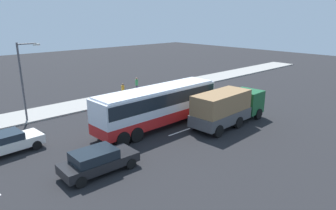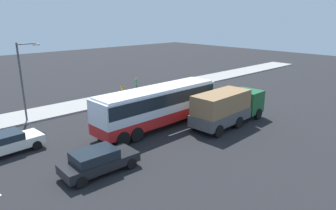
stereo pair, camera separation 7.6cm
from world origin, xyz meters
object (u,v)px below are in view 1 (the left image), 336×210
object	(u,v)px
cargo_truck	(228,106)
car_black_sedan	(98,160)
car_white_minivan	(7,142)
street_lamp	(24,76)
pedestrian_at_crossing	(123,90)
coach_bus	(158,103)
pedestrian_near_curb	(137,84)

from	to	relation	value
cargo_truck	car_black_sedan	distance (m)	12.16
car_white_minivan	street_lamp	bearing A→B (deg)	55.65
car_white_minivan	pedestrian_at_crossing	xyz separation A→B (m)	(13.26, 5.89, 0.35)
car_black_sedan	street_lamp	size ratio (longest dim) A/B	0.69
car_white_minivan	street_lamp	xyz separation A→B (m)	(3.27, 5.55, 3.21)
coach_bus	street_lamp	xyz separation A→B (m)	(-7.30, 8.59, 1.92)
pedestrian_near_curb	coach_bus	bearing A→B (deg)	80.52
cargo_truck	car_white_minivan	world-z (taller)	cargo_truck
pedestrian_at_crossing	car_white_minivan	bearing A→B (deg)	-153.66
coach_bus	car_white_minivan	xyz separation A→B (m)	(-10.58, 3.05, -1.29)
cargo_truck	car_black_sedan	world-z (taller)	cargo_truck
car_black_sedan	coach_bus	bearing A→B (deg)	25.47
coach_bus	pedestrian_near_curb	bearing A→B (deg)	60.50
pedestrian_near_curb	street_lamp	xyz separation A→B (m)	(-12.70, -1.47, 2.78)
cargo_truck	pedestrian_at_crossing	world-z (taller)	cargo_truck
pedestrian_at_crossing	street_lamp	size ratio (longest dim) A/B	0.25
cargo_truck	pedestrian_near_curb	xyz separation A→B (m)	(0.79, 13.55, -0.40)
coach_bus	pedestrian_at_crossing	size ratio (longest dim) A/B	6.81
pedestrian_near_curb	street_lamp	bearing A→B (deg)	25.30
pedestrian_at_crossing	cargo_truck	bearing A→B (deg)	-78.84
pedestrian_at_crossing	coach_bus	bearing A→B (deg)	-104.34
car_white_minivan	pedestrian_at_crossing	size ratio (longest dim) A/B	2.59
cargo_truck	car_white_minivan	size ratio (longest dim) A/B	1.82
cargo_truck	street_lamp	xyz separation A→B (m)	(-11.91, 12.08, 2.38)
pedestrian_at_crossing	car_black_sedan	bearing A→B (deg)	-127.29
car_white_minivan	street_lamp	distance (m)	7.19
cargo_truck	street_lamp	size ratio (longest dim) A/B	1.19
cargo_truck	car_white_minivan	xyz separation A→B (m)	(-15.18, 6.53, -0.82)
car_black_sedan	car_white_minivan	xyz separation A→B (m)	(-3.05, 6.42, -0.01)
car_black_sedan	street_lamp	world-z (taller)	street_lamp
car_white_minivan	pedestrian_at_crossing	world-z (taller)	pedestrian_at_crossing
coach_bus	pedestrian_near_curb	world-z (taller)	coach_bus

